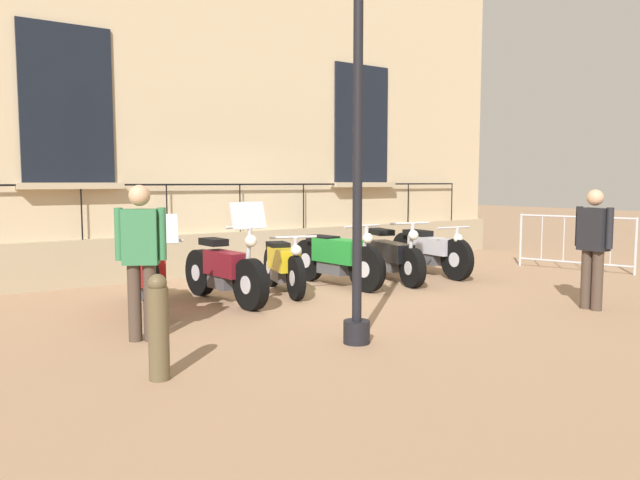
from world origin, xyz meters
name	(u,v)px	position (x,y,z in m)	size (l,w,h in m)	color
ground_plane	(303,288)	(0.00, 0.00, 0.00)	(60.00, 60.00, 0.00)	#9E7A5B
building_facade	(228,59)	(-2.51, 0.00, 3.97)	(0.82, 13.50, 8.18)	#C6B28E
motorcycle_red	(149,275)	(0.31, -2.62, 0.47)	(2.11, 0.93, 1.30)	black
motorcycle_maroon	(225,271)	(0.37, -1.57, 0.44)	(2.08, 0.61, 1.42)	black
motorcycle_yellow	(283,266)	(0.21, -0.50, 0.41)	(1.87, 0.83, 0.91)	black
motorcycle_green	(337,258)	(0.20, 0.52, 0.46)	(2.12, 0.73, 1.03)	black
motorcycle_black	(390,256)	(0.26, 1.60, 0.42)	(2.15, 0.90, 1.04)	black
motorcycle_silver	(430,251)	(0.20, 2.63, 0.44)	(2.17, 0.70, 0.92)	black
lamppost	(358,25)	(3.16, -1.44, 3.25)	(0.35, 1.05, 4.27)	black
crowd_barrier	(575,241)	(1.38, 5.30, 0.56)	(2.06, 0.66, 1.05)	#B7B7BF
bollard	(158,327)	(3.13, -3.57, 0.46)	(0.18, 0.18, 0.91)	brown
pedestrian_standing	(593,243)	(3.61, 2.17, 0.89)	(0.53, 0.24, 1.59)	#47382D
pedestrian_walking	(141,254)	(1.77, -3.23, 0.93)	(0.37, 0.47, 1.66)	#47382D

